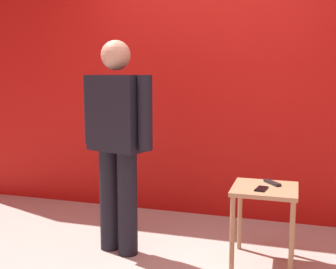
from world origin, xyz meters
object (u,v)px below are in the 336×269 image
object	(u,v)px
side_table	(265,201)
tv_remote	(272,183)
cell_phone	(261,189)
standing_person	(117,136)

from	to	relation	value
side_table	tv_remote	distance (m)	0.16
tv_remote	cell_phone	bearing A→B (deg)	-147.73
standing_person	side_table	distance (m)	1.21
cell_phone	tv_remote	xyz separation A→B (m)	(0.07, 0.18, 0.01)
standing_person	cell_phone	bearing A→B (deg)	2.40
cell_phone	tv_remote	distance (m)	0.19
side_table	tv_remote	size ratio (longest dim) A/B	3.42
standing_person	cell_phone	xyz separation A→B (m)	(1.09, 0.05, -0.34)
standing_person	tv_remote	bearing A→B (deg)	10.90
cell_phone	tv_remote	size ratio (longest dim) A/B	0.85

